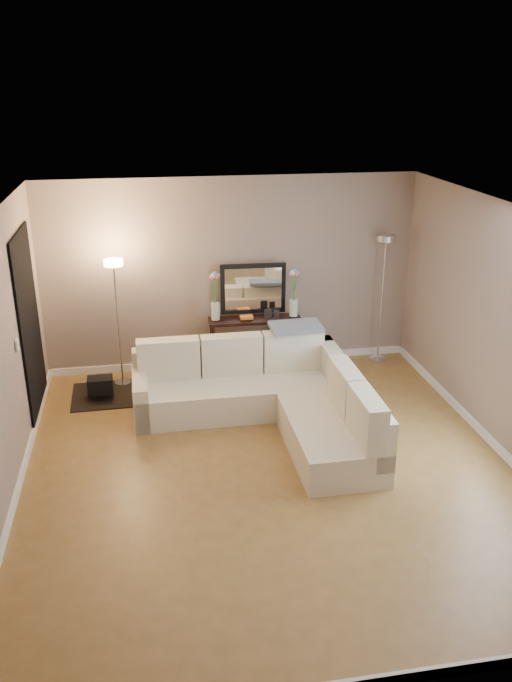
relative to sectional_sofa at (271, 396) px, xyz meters
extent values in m
cube|color=olive|center=(-0.21, -0.99, -0.33)|extent=(5.00, 5.50, 0.01)
cube|color=white|center=(-0.21, -0.99, 2.28)|extent=(5.00, 5.50, 0.01)
cube|color=gray|center=(-0.21, 1.77, 0.98)|extent=(5.00, 0.02, 2.60)
cube|color=gray|center=(-0.21, -3.75, 0.98)|extent=(5.00, 0.02, 2.60)
cube|color=gray|center=(2.30, -0.99, 0.98)|extent=(0.02, 5.50, 2.60)
cube|color=white|center=(-0.21, 1.74, -0.27)|extent=(5.00, 0.03, 0.10)
cube|color=white|center=(-2.69, -0.99, -0.27)|extent=(0.03, 5.50, 0.10)
cube|color=white|center=(2.28, -0.99, -0.27)|extent=(0.03, 5.50, 0.10)
cube|color=black|center=(-2.69, 0.71, 0.78)|extent=(0.02, 1.20, 2.20)
cube|color=white|center=(-2.69, -0.14, 0.88)|extent=(0.02, 0.08, 0.12)
cube|color=beige|center=(-0.32, 0.36, -0.13)|extent=(2.48, 0.86, 0.38)
cube|color=beige|center=(-0.32, 0.70, 0.13)|extent=(2.48, 0.20, 0.53)
cube|color=beige|center=(-1.48, 0.36, -0.06)|extent=(0.17, 0.86, 0.53)
cube|color=beige|center=(0.49, -0.83, -0.13)|extent=(0.86, 1.53, 0.38)
cube|color=beige|center=(0.82, -0.40, 0.13)|extent=(0.20, 2.38, 0.53)
cube|color=beige|center=(-1.13, 0.59, 0.30)|extent=(0.74, 0.21, 0.50)
cube|color=beige|center=(-0.37, 0.59, 0.30)|extent=(0.74, 0.21, 0.50)
cube|color=beige|center=(0.39, 0.59, 0.30)|extent=(0.74, 0.21, 0.50)
cube|color=beige|center=(0.72, -0.54, 0.30)|extent=(0.21, 0.69, 0.50)
cube|color=beige|center=(0.72, -1.25, 0.30)|extent=(0.21, 0.69, 0.50)
cube|color=slate|center=(0.43, 0.62, 0.60)|extent=(0.65, 0.40, 0.08)
cube|color=black|center=(0.07, 1.46, 0.42)|extent=(1.25, 0.37, 0.04)
cube|color=black|center=(-0.51, 1.34, 0.04)|extent=(0.04, 0.04, 0.72)
cube|color=black|center=(-0.50, 1.61, 0.04)|extent=(0.04, 0.04, 0.72)
cube|color=black|center=(0.63, 1.31, 0.04)|extent=(0.04, 0.04, 0.72)
cube|color=black|center=(0.64, 1.57, 0.04)|extent=(0.04, 0.04, 0.72)
cube|color=black|center=(0.07, 1.46, -0.15)|extent=(1.17, 0.34, 0.03)
cube|color=#BF3333|center=(-0.44, 1.47, -0.05)|extent=(0.03, 0.15, 0.18)
cube|color=#3359A5|center=(-0.41, 1.47, -0.04)|extent=(0.04, 0.15, 0.20)
cube|color=gold|center=(-0.36, 1.47, -0.03)|extent=(0.04, 0.15, 0.22)
cube|color=#3F7F4C|center=(-0.31, 1.47, -0.05)|extent=(0.05, 0.15, 0.18)
cube|color=#994C99|center=(-0.27, 1.47, -0.04)|extent=(0.03, 0.15, 0.20)
cube|color=orange|center=(-0.23, 1.47, -0.03)|extent=(0.04, 0.15, 0.22)
cube|color=#262626|center=(-0.18, 1.47, -0.05)|extent=(0.04, 0.15, 0.18)
cube|color=#4C99B2|center=(-0.13, 1.46, -0.04)|extent=(0.05, 0.15, 0.20)
cube|color=#B2A58C|center=(-0.09, 1.46, -0.03)|extent=(0.03, 0.15, 0.22)
cube|color=brown|center=(-0.05, 1.46, -0.05)|extent=(0.04, 0.15, 0.18)
cube|color=navy|center=(0.00, 1.46, -0.04)|extent=(0.04, 0.15, 0.20)
cube|color=gold|center=(0.05, 1.46, -0.03)|extent=(0.05, 0.15, 0.22)
cube|color=black|center=(0.07, 1.62, 0.81)|extent=(0.88, 0.07, 0.69)
cube|color=white|center=(0.07, 1.59, 0.81)|extent=(0.76, 0.03, 0.57)
cube|color=orange|center=(-0.05, 1.43, 0.47)|extent=(0.18, 0.12, 0.04)
cube|color=black|center=(0.23, 1.40, 0.52)|extent=(0.10, 0.02, 0.12)
cube|color=black|center=(0.35, 1.40, 0.51)|extent=(0.08, 0.02, 0.10)
cylinder|color=silver|center=(-0.46, 1.47, 0.57)|extent=(0.12, 0.12, 0.23)
cylinder|color=#38722D|center=(-0.48, 1.47, 0.84)|extent=(0.09, 0.01, 0.39)
sphere|color=#E5598C|center=(-0.50, 1.47, 1.04)|extent=(0.07, 0.07, 0.07)
cylinder|color=#38722D|center=(-0.47, 1.47, 0.84)|extent=(0.05, 0.01, 0.42)
sphere|color=white|center=(-0.48, 1.47, 1.05)|extent=(0.07, 0.07, 0.07)
cylinder|color=#38722D|center=(-0.46, 1.47, 0.85)|extent=(0.01, 0.01, 0.44)
sphere|color=#598CE5|center=(-0.46, 1.47, 1.07)|extent=(0.07, 0.07, 0.07)
cylinder|color=#38722D|center=(-0.45, 1.47, 0.84)|extent=(0.05, 0.01, 0.40)
sphere|color=#E58C4C|center=(-0.44, 1.47, 1.04)|extent=(0.07, 0.07, 0.07)
cylinder|color=#38722D|center=(-0.44, 1.47, 0.84)|extent=(0.10, 0.01, 0.41)
sphere|color=#D866B2|center=(-0.42, 1.47, 1.05)|extent=(0.07, 0.07, 0.07)
cylinder|color=silver|center=(0.59, 1.44, 0.57)|extent=(0.12, 0.12, 0.23)
cylinder|color=#38722D|center=(0.57, 1.44, 0.84)|extent=(0.09, 0.01, 0.39)
sphere|color=#E5598C|center=(0.55, 1.44, 1.04)|extent=(0.07, 0.07, 0.07)
cylinder|color=#38722D|center=(0.58, 1.44, 0.84)|extent=(0.05, 0.01, 0.42)
sphere|color=white|center=(0.57, 1.44, 1.05)|extent=(0.07, 0.07, 0.07)
cylinder|color=#38722D|center=(0.59, 1.44, 0.85)|extent=(0.01, 0.01, 0.44)
sphere|color=#598CE5|center=(0.59, 1.44, 1.07)|extent=(0.07, 0.07, 0.07)
cylinder|color=#38722D|center=(0.60, 1.44, 0.84)|extent=(0.05, 0.01, 0.40)
sphere|color=#E58C4C|center=(0.61, 1.44, 1.04)|extent=(0.07, 0.07, 0.07)
cylinder|color=#38722D|center=(0.61, 1.44, 0.84)|extent=(0.10, 0.01, 0.41)
sphere|color=#D866B2|center=(0.63, 1.44, 1.05)|extent=(0.07, 0.07, 0.07)
cylinder|color=silver|center=(-1.72, 1.34, -0.31)|extent=(0.22, 0.22, 0.03)
cylinder|color=silver|center=(-1.72, 1.34, 0.49)|extent=(0.02, 0.02, 1.59)
cylinder|color=#FFBF72|center=(-1.72, 1.34, 1.32)|extent=(0.24, 0.24, 0.07)
cylinder|color=silver|center=(1.86, 1.53, -0.31)|extent=(0.29, 0.29, 0.03)
cylinder|color=silver|center=(1.86, 1.53, 0.55)|extent=(0.03, 0.03, 1.72)
cylinder|color=silver|center=(1.86, 1.53, 1.45)|extent=(0.31, 0.31, 0.08)
cube|color=black|center=(-1.80, 1.02, -0.32)|extent=(1.11, 0.84, 0.01)
cube|color=black|center=(-1.98, 0.92, -0.13)|extent=(0.31, 0.23, 0.20)
camera|label=1|loc=(-1.35, -6.78, 3.42)|focal=35.00mm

